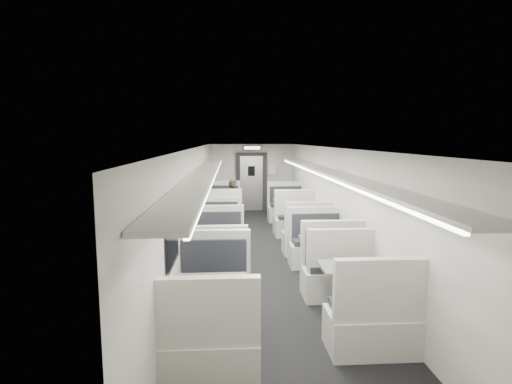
{
  "coord_description": "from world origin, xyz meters",
  "views": [
    {
      "loc": [
        -0.73,
        -8.26,
        2.59
      ],
      "look_at": [
        -0.09,
        1.86,
        1.23
      ],
      "focal_mm": 28.0,
      "sensor_mm": 36.0,
      "label": 1
    }
  ],
  "objects": [
    {
      "name": "booth_right_b",
      "position": [
        1.0,
        1.3,
        0.41
      ],
      "size": [
        1.13,
        2.29,
        1.22
      ],
      "color": "beige",
      "rests_on": "room"
    },
    {
      "name": "window_a",
      "position": [
        -1.49,
        3.4,
        1.35
      ],
      "size": [
        0.02,
        1.18,
        0.84
      ],
      "primitive_type": "cube",
      "color": "black",
      "rests_on": "room"
    },
    {
      "name": "luggage_rack_left",
      "position": [
        -1.24,
        -0.3,
        1.92
      ],
      "size": [
        0.46,
        10.4,
        0.09
      ],
      "color": "beige",
      "rests_on": "room"
    },
    {
      "name": "window_c",
      "position": [
        -1.49,
        -1.0,
        1.35
      ],
      "size": [
        0.02,
        1.18,
        0.84
      ],
      "primitive_type": "cube",
      "color": "black",
      "rests_on": "room"
    },
    {
      "name": "vestibule_door",
      "position": [
        0.0,
        5.93,
        1.04
      ],
      "size": [
        1.1,
        0.13,
        2.1
      ],
      "color": "black",
      "rests_on": "room"
    },
    {
      "name": "booth_right_a",
      "position": [
        1.0,
        3.24,
        0.41
      ],
      "size": [
        1.13,
        2.29,
        1.23
      ],
      "color": "beige",
      "rests_on": "room"
    },
    {
      "name": "exit_sign",
      "position": [
        0.0,
        5.44,
        2.28
      ],
      "size": [
        0.62,
        0.12,
        0.16
      ],
      "color": "black",
      "rests_on": "room"
    },
    {
      "name": "luggage_rack_right",
      "position": [
        1.24,
        -0.3,
        1.92
      ],
      "size": [
        0.46,
        10.4,
        0.09
      ],
      "color": "beige",
      "rests_on": "room"
    },
    {
      "name": "window_d",
      "position": [
        -1.49,
        -3.2,
        1.35
      ],
      "size": [
        0.02,
        1.18,
        0.84
      ],
      "primitive_type": "cube",
      "color": "black",
      "rests_on": "room"
    },
    {
      "name": "booth_left_b",
      "position": [
        -1.0,
        1.25,
        0.36
      ],
      "size": [
        0.98,
        2.0,
        1.07
      ],
      "color": "beige",
      "rests_on": "room"
    },
    {
      "name": "room",
      "position": [
        0.0,
        0.0,
        1.2
      ],
      "size": [
        3.24,
        12.24,
        2.64
      ],
      "color": "black",
      "rests_on": "ground"
    },
    {
      "name": "booth_right_d",
      "position": [
        1.0,
        -2.89,
        0.41
      ],
      "size": [
        1.14,
        2.31,
        1.24
      ],
      "color": "beige",
      "rests_on": "room"
    },
    {
      "name": "booth_right_c",
      "position": [
        1.0,
        -1.21,
        0.4
      ],
      "size": [
        1.09,
        2.22,
        1.19
      ],
      "color": "beige",
      "rests_on": "room"
    },
    {
      "name": "passenger",
      "position": [
        -0.65,
        3.35,
        0.71
      ],
      "size": [
        0.61,
        0.52,
        1.41
      ],
      "primitive_type": "imported",
      "rotation": [
        0.0,
        0.0,
        0.41
      ],
      "color": "black",
      "rests_on": "room"
    },
    {
      "name": "booth_left_a",
      "position": [
        -1.0,
        3.62,
        0.41
      ],
      "size": [
        1.13,
        2.29,
        1.22
      ],
      "color": "beige",
      "rests_on": "room"
    },
    {
      "name": "window_b",
      "position": [
        -1.49,
        1.2,
        1.35
      ],
      "size": [
        0.02,
        1.18,
        0.84
      ],
      "primitive_type": "cube",
      "color": "black",
      "rests_on": "room"
    },
    {
      "name": "booth_left_c",
      "position": [
        -1.0,
        -0.79,
        0.39
      ],
      "size": [
        1.08,
        2.19,
        1.17
      ],
      "color": "beige",
      "rests_on": "room"
    },
    {
      "name": "booth_left_d",
      "position": [
        -1.0,
        -3.33,
        0.4
      ],
      "size": [
        1.11,
        2.26,
        1.21
      ],
      "color": "beige",
      "rests_on": "room"
    },
    {
      "name": "wall_notice",
      "position": [
        0.75,
        5.92,
        1.5
      ],
      "size": [
        0.32,
        0.02,
        0.4
      ],
      "primitive_type": "cube",
      "color": "silver",
      "rests_on": "room"
    }
  ]
}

